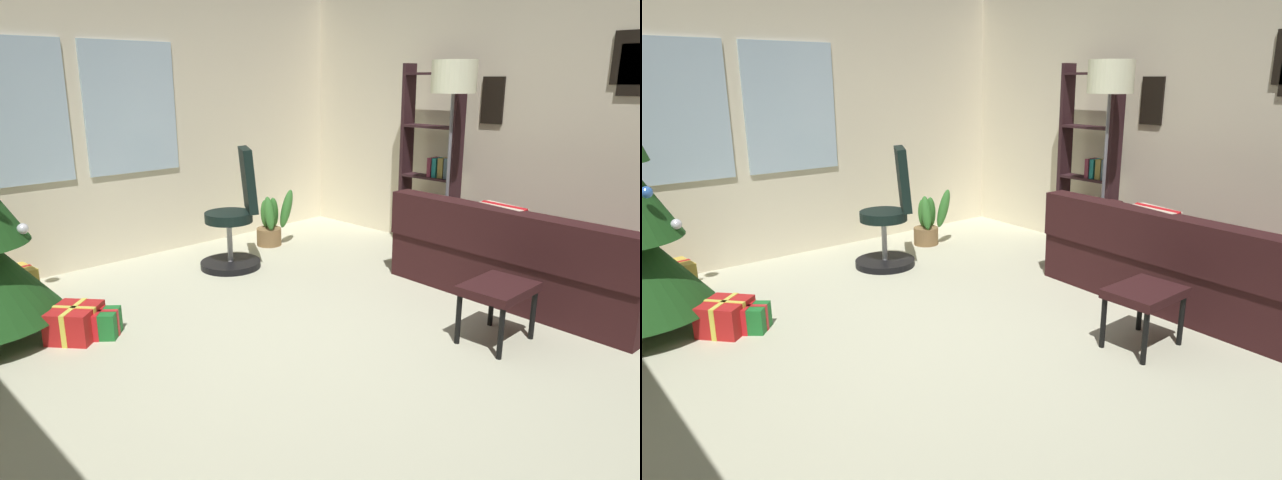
{
  "view_description": "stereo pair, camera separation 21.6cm",
  "coord_description": "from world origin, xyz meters",
  "views": [
    {
      "loc": [
        -2.42,
        -2.44,
        1.72
      ],
      "look_at": [
        -0.05,
        0.03,
        0.76
      ],
      "focal_mm": 32.41,
      "sensor_mm": 36.0,
      "label": 1
    },
    {
      "loc": [
        -2.26,
        -2.59,
        1.72
      ],
      "look_at": [
        -0.05,
        0.03,
        0.76
      ],
      "focal_mm": 32.41,
      "sensor_mm": 36.0,
      "label": 2
    }
  ],
  "objects": [
    {
      "name": "wall_back_with_windows",
      "position": [
        -0.02,
        2.81,
        1.32
      ],
      "size": [
        5.19,
        0.12,
        2.63
      ],
      "color": "beige",
      "rests_on": "ground_plane"
    },
    {
      "name": "footstool",
      "position": [
        0.91,
        -0.68,
        0.35
      ],
      "size": [
        0.48,
        0.37,
        0.41
      ],
      "color": "black",
      "rests_on": "ground_plane"
    },
    {
      "name": "ground_plane",
      "position": [
        0.0,
        0.0,
        -0.05
      ],
      "size": [
        5.19,
        5.53,
        0.1
      ],
      "primitive_type": "cube",
      "color": "beige"
    },
    {
      "name": "bookshelf",
      "position": [
        2.38,
        0.94,
        0.84
      ],
      "size": [
        0.18,
        0.64,
        1.86
      ],
      "color": "black",
      "rests_on": "ground_plane"
    },
    {
      "name": "office_chair",
      "position": [
        0.6,
        1.83,
        0.44
      ],
      "size": [
        0.6,
        0.58,
        1.12
      ],
      "color": "black",
      "rests_on": "ground_plane"
    },
    {
      "name": "couch",
      "position": [
        1.97,
        -0.51,
        0.27
      ],
      "size": [
        1.67,
        2.18,
        0.78
      ],
      "color": "black",
      "rests_on": "ground_plane"
    },
    {
      "name": "gift_box_red",
      "position": [
        -1.11,
        1.34,
        0.11
      ],
      "size": [
        0.44,
        0.44,
        0.23
      ],
      "color": "red",
      "rests_on": "ground_plane"
    },
    {
      "name": "gift_box_green",
      "position": [
        -0.98,
        1.25,
        0.09
      ],
      "size": [
        0.32,
        0.32,
        0.19
      ],
      "color": "#1E722D",
      "rests_on": "ground_plane"
    },
    {
      "name": "floor_lamp",
      "position": [
        2.01,
        0.49,
        1.62
      ],
      "size": [
        0.39,
        0.39,
        1.87
      ],
      "color": "slate",
      "rests_on": "ground_plane"
    },
    {
      "name": "wall_right_with_frames",
      "position": [
        2.64,
        -0.0,
        1.32
      ],
      "size": [
        0.12,
        5.53,
        2.63
      ],
      "color": "beige",
      "rests_on": "ground_plane"
    },
    {
      "name": "potted_plant",
      "position": [
        1.31,
        2.18,
        0.23
      ],
      "size": [
        0.42,
        0.31,
        0.6
      ],
      "color": "olive",
      "rests_on": "ground_plane"
    },
    {
      "name": "gift_box_gold",
      "position": [
        -1.16,
        2.43,
        0.12
      ],
      "size": [
        0.31,
        0.32,
        0.25
      ],
      "color": "gold",
      "rests_on": "ground_plane"
    }
  ]
}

